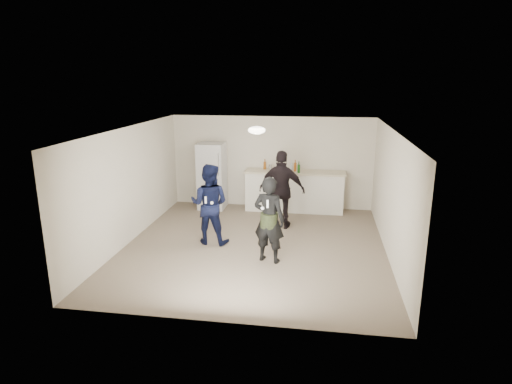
# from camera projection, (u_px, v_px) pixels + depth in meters

# --- Properties ---
(floor) EXTENTS (6.00, 6.00, 0.00)m
(floor) POSITION_uv_depth(u_px,v_px,m) (255.00, 246.00, 9.20)
(floor) COLOR #6B5B4C
(floor) RESTS_ON ground
(ceiling) EXTENTS (6.00, 6.00, 0.00)m
(ceiling) POSITION_uv_depth(u_px,v_px,m) (254.00, 130.00, 8.55)
(ceiling) COLOR silver
(ceiling) RESTS_ON wall_back
(wall_back) EXTENTS (6.00, 0.00, 6.00)m
(wall_back) POSITION_uv_depth(u_px,v_px,m) (271.00, 162.00, 11.73)
(wall_back) COLOR beige
(wall_back) RESTS_ON floor
(wall_front) EXTENTS (6.00, 0.00, 6.00)m
(wall_front) POSITION_uv_depth(u_px,v_px,m) (221.00, 244.00, 6.01)
(wall_front) COLOR beige
(wall_front) RESTS_ON floor
(wall_left) EXTENTS (0.00, 6.00, 6.00)m
(wall_left) POSITION_uv_depth(u_px,v_px,m) (130.00, 185.00, 9.27)
(wall_left) COLOR beige
(wall_left) RESTS_ON floor
(wall_right) EXTENTS (0.00, 6.00, 6.00)m
(wall_right) POSITION_uv_depth(u_px,v_px,m) (391.00, 195.00, 8.47)
(wall_right) COLOR beige
(wall_right) RESTS_ON floor
(counter) EXTENTS (2.60, 0.56, 1.05)m
(counter) POSITION_uv_depth(u_px,v_px,m) (294.00, 192.00, 11.51)
(counter) COLOR silver
(counter) RESTS_ON floor
(counter_top) EXTENTS (2.68, 0.64, 0.04)m
(counter_top) POSITION_uv_depth(u_px,v_px,m) (295.00, 172.00, 11.37)
(counter_top) COLOR beige
(counter_top) RESTS_ON counter
(fridge) EXTENTS (0.70, 0.70, 1.80)m
(fridge) POSITION_uv_depth(u_px,v_px,m) (212.00, 176.00, 11.68)
(fridge) COLOR silver
(fridge) RESTS_ON floor
(fridge_handle) EXTENTS (0.02, 0.02, 0.60)m
(fridge_handle) POSITION_uv_depth(u_px,v_px,m) (218.00, 165.00, 11.18)
(fridge_handle) COLOR silver
(fridge_handle) RESTS_ON fridge
(ceiling_dome) EXTENTS (0.36, 0.36, 0.16)m
(ceiling_dome) POSITION_uv_depth(u_px,v_px,m) (257.00, 130.00, 8.84)
(ceiling_dome) COLOR white
(ceiling_dome) RESTS_ON ceiling
(shaker) EXTENTS (0.08, 0.08, 0.17)m
(shaker) POSITION_uv_depth(u_px,v_px,m) (270.00, 168.00, 11.41)
(shaker) COLOR #B4B3B8
(shaker) RESTS_ON counter_top
(man) EXTENTS (0.89, 0.72, 1.75)m
(man) POSITION_uv_depth(u_px,v_px,m) (209.00, 204.00, 9.18)
(man) COLOR #0F1640
(man) RESTS_ON floor
(woman) EXTENTS (0.71, 0.56, 1.71)m
(woman) POSITION_uv_depth(u_px,v_px,m) (269.00, 220.00, 8.23)
(woman) COLOR black
(woman) RESTS_ON floor
(camo_shorts) EXTENTS (0.34, 0.34, 0.28)m
(camo_shorts) POSITION_uv_depth(u_px,v_px,m) (269.00, 220.00, 8.24)
(camo_shorts) COLOR #2B3B1A
(camo_shorts) RESTS_ON woman
(spectator) EXTENTS (1.15, 0.59, 1.87)m
(spectator) POSITION_uv_depth(u_px,v_px,m) (282.00, 190.00, 10.09)
(spectator) COLOR black
(spectator) RESTS_ON floor
(remote_man) EXTENTS (0.04, 0.04, 0.15)m
(remote_man) POSITION_uv_depth(u_px,v_px,m) (206.00, 200.00, 8.87)
(remote_man) COLOR white
(remote_man) RESTS_ON man
(nunchuk_man) EXTENTS (0.07, 0.07, 0.07)m
(nunchuk_man) POSITION_uv_depth(u_px,v_px,m) (212.00, 203.00, 8.90)
(nunchuk_man) COLOR white
(nunchuk_man) RESTS_ON man
(remote_woman) EXTENTS (0.04, 0.04, 0.15)m
(remote_woman) POSITION_uv_depth(u_px,v_px,m) (268.00, 204.00, 7.89)
(remote_woman) COLOR silver
(remote_woman) RESTS_ON woman
(nunchuk_woman) EXTENTS (0.07, 0.07, 0.07)m
(nunchuk_woman) POSITION_uv_depth(u_px,v_px,m) (262.00, 208.00, 7.96)
(nunchuk_woman) COLOR white
(nunchuk_woman) RESTS_ON woman
(bottle_cluster) EXTENTS (1.01, 0.38, 0.23)m
(bottle_cluster) POSITION_uv_depth(u_px,v_px,m) (287.00, 167.00, 11.38)
(bottle_cluster) COLOR #8E4C14
(bottle_cluster) RESTS_ON counter_top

